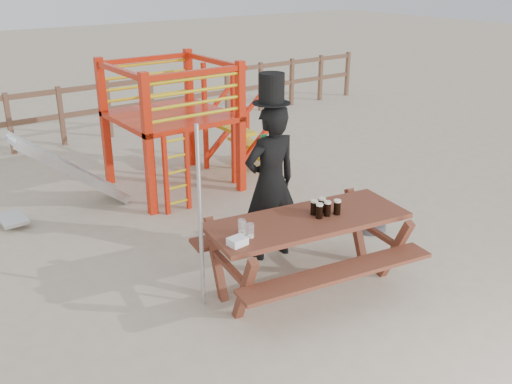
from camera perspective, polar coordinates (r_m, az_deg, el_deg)
The scene contains 10 objects.
ground at distance 6.83m, azimuth 5.10°, elevation -8.69°, with size 60.00×60.00×0.00m, color #BBAC91.
back_fence at distance 12.34m, azimuth -16.75°, elevation 8.22°, with size 15.09×0.09×1.20m.
playground_fort at distance 9.25m, azimuth -8.82°, elevation 6.66°, with size 4.71×1.84×2.10m.
picnic_table at distance 6.42m, azimuth 5.12°, elevation -5.22°, with size 2.46×1.89×0.87m.
man_with_hat at distance 6.91m, azimuth 1.47°, elevation 1.34°, with size 0.74×0.51×2.32m.
metal_pole at distance 5.90m, azimuth -5.59°, elevation -2.75°, with size 0.04×0.04×2.03m, color #B2B2B7.
parasol_base at distance 8.14m, azimuth 11.27°, elevation -3.34°, with size 0.45×0.45×0.19m.
paper_bag at distance 5.67m, azimuth -1.86°, elevation -4.95°, with size 0.18×0.14×0.08m, color white.
stout_pints at distance 6.35m, azimuth 6.81°, elevation -1.57°, with size 0.31×0.23×0.17m.
empty_glasses at distance 5.85m, azimuth -1.11°, elevation -3.72°, with size 0.11×0.21×0.15m.
Camera 1 is at (-3.93, -4.38, 3.47)m, focal length 40.00 mm.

